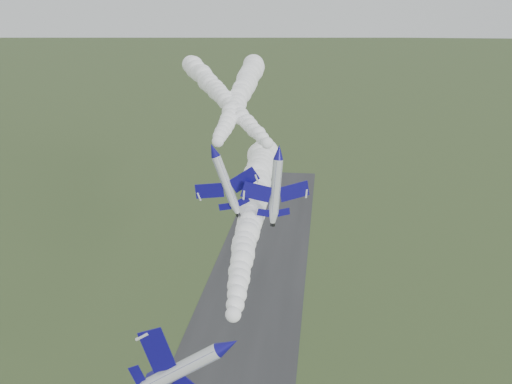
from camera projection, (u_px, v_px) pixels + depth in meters
The scene contains 7 objects.
runway at pixel (232, 374), 106.06m from camera, with size 24.00×260.00×0.04m, color #2D2C2F.
jet_lead at pixel (228, 346), 57.87m from camera, with size 6.20×13.74×9.74m.
smoke_trail_jet_lead at pixel (252, 210), 88.26m from camera, with size 5.44×59.21×5.44m, color white, non-canonical shape.
jet_pair_left at pixel (213, 150), 80.32m from camera, with size 9.04×11.47×3.80m.
smoke_trail_jet_pair_left at pixel (241, 94), 116.19m from camera, with size 5.48×72.53×5.48m, color white, non-canonical shape.
jet_pair_right at pixel (279, 152), 80.37m from camera, with size 10.18×11.67×3.06m.
smoke_trail_jet_pair_right at pixel (221, 94), 113.43m from camera, with size 4.55×68.08×4.55m, color white, non-canonical shape.
Camera 1 is at (15.59, -58.16, 66.36)m, focal length 40.00 mm.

